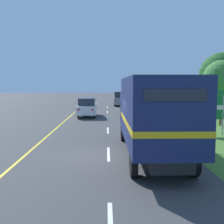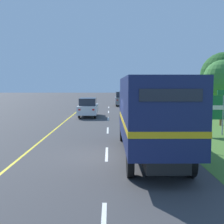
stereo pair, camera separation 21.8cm
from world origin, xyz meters
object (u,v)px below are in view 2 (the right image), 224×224
Objects in this scene: lead_car_grey_ahead at (121,99)px; roadside_tree_near at (223,79)px; horse_trailer_truck at (150,113)px; lead_car_white at (88,107)px; roadside_tree_mid at (224,75)px; delineator_post at (202,140)px; highway_sign at (211,108)px.

roadside_tree_near is (6.84, -20.43, 2.50)m from lead_car_grey_ahead.
lead_car_white is at bearing 103.78° from horse_trailer_truck.
roadside_tree_mid is at bearing 5.00° from lead_car_white.
lead_car_grey_ahead reaches higher than delineator_post.
horse_trailer_truck is 7.12m from highway_sign.
highway_sign is 12.74m from roadside_tree_mid.
roadside_tree_near is 9.77m from delineator_post.
roadside_tree_near is at bearing 60.43° from highway_sign.
lead_car_white is 15.76m from delineator_post.
lead_car_grey_ahead is 1.61× the size of highway_sign.
roadside_tree_near is at bearing -112.59° from roadside_tree_mid.
roadside_tree_near is 7.91m from roadside_tree_mid.
roadside_tree_near reaches higher than lead_car_white.
delineator_post is (-1.91, -4.23, -1.19)m from highway_sign.
roadside_tree_mid reaches higher than lead_car_white.
lead_car_grey_ahead is 16.72m from roadside_tree_mid.
horse_trailer_truck is 1.31× the size of roadside_tree_mid.
delineator_post is (-4.20, -8.28, -3.04)m from roadside_tree_near.
roadside_tree_mid is 6.75× the size of delineator_post.
horse_trailer_truck is 29.96m from lead_car_grey_ahead.
lead_car_grey_ahead is at bearing 95.25° from delineator_post.
roadside_tree_near is (10.67, -6.09, 2.61)m from lead_car_white.
highway_sign is (4.55, 5.47, -0.23)m from horse_trailer_truck.
roadside_tree_near is at bearing -29.71° from lead_car_white.
lead_car_grey_ahead is 24.91m from highway_sign.
delineator_post is at bearing 25.16° from horse_trailer_truck.
horse_trailer_truck is at bearing -154.84° from delineator_post.
horse_trailer_truck reaches higher than highway_sign.
highway_sign reaches higher than delineator_post.
highway_sign is 2.95× the size of delineator_post.
horse_trailer_truck is at bearing -76.22° from lead_car_white.
horse_trailer_truck reaches higher than delineator_post.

